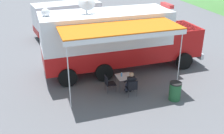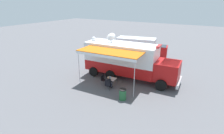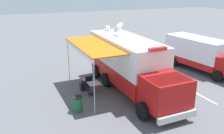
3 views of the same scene
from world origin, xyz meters
name	(u,v)px [view 2 (image 2 of 3)]	position (x,y,z in m)	size (l,w,h in m)	color
ground_plane	(121,76)	(0.00, 0.00, 0.00)	(100.00, 100.00, 0.00)	#5B5B60
lot_stripe	(153,68)	(-3.93, 2.22, 0.00)	(0.12, 4.80, 0.01)	silver
command_truck	(128,60)	(-0.01, 0.75, 1.94)	(5.24, 9.60, 4.53)	#B71414
folding_table	(111,79)	(2.44, 0.33, 0.67)	(0.84, 0.84, 0.73)	silver
water_bottle	(110,77)	(2.42, 0.18, 0.83)	(0.07, 0.07, 0.22)	#4C99D8
folding_chair_at_table	(108,84)	(3.24, 0.46, 0.51)	(0.50, 0.50, 0.87)	black
folding_chair_beside_table	(103,79)	(2.50, -0.52, 0.51)	(0.50, 0.50, 0.87)	black
seated_responder	(109,82)	(3.05, 0.45, 0.65)	(0.68, 0.57, 1.25)	black
trash_bin	(123,94)	(4.07, 2.34, 0.46)	(0.57, 0.57, 0.91)	#235B33
support_truck	(140,48)	(-7.31, -0.91, 1.39)	(3.36, 7.07, 2.70)	white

